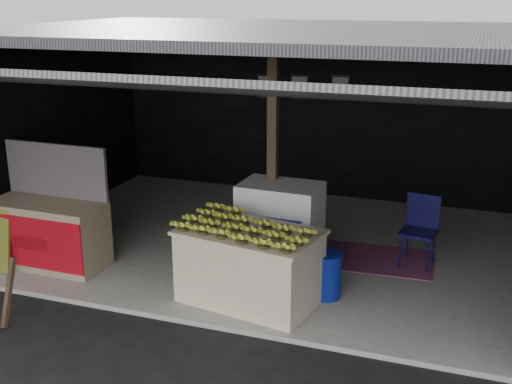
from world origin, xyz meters
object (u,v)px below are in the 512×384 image
at_px(banana_table, 250,266).
at_px(neighbor_stall, 48,230).
at_px(water_barrel, 326,276).
at_px(plastic_chair, 421,224).
at_px(white_crate, 280,226).

height_order(banana_table, neighbor_stall, neighbor_stall).
height_order(neighbor_stall, water_barrel, neighbor_stall).
height_order(water_barrel, plastic_chair, plastic_chair).
bearing_deg(white_crate, water_barrel, -37.67).
bearing_deg(white_crate, banana_table, -89.41).
relative_size(white_crate, neighbor_stall, 0.72).
distance_m(banana_table, plastic_chair, 2.45).
bearing_deg(plastic_chair, water_barrel, -115.33).
relative_size(white_crate, water_barrel, 2.17).
xyz_separation_m(neighbor_stall, water_barrel, (3.61, 0.27, -0.21)).
xyz_separation_m(white_crate, water_barrel, (0.77, -0.65, -0.30)).
xyz_separation_m(water_barrel, plastic_chair, (0.91, 1.36, 0.28)).
height_order(neighbor_stall, plastic_chair, neighbor_stall).
bearing_deg(neighbor_stall, banana_table, -1.39).
height_order(white_crate, neighbor_stall, neighbor_stall).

